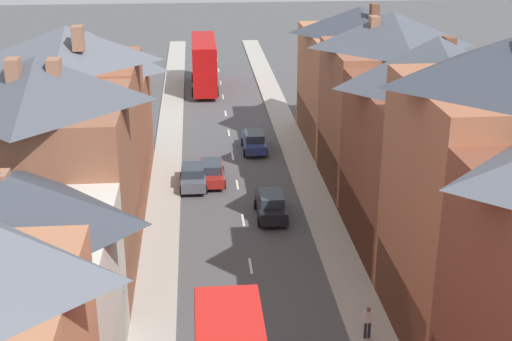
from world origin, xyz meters
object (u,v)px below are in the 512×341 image
object	(u,v)px
double_decker_bus_lead	(204,63)
car_near_blue	(271,205)
pedestrian_mid_right	(368,321)
car_near_silver	(193,176)
car_parked_left_a	(254,141)
car_parked_right_a	(212,172)

from	to	relation	value
double_decker_bus_lead	car_near_blue	world-z (taller)	double_decker_bus_lead
car_near_blue	pedestrian_mid_right	world-z (taller)	pedestrian_mid_right
car_near_silver	car_near_blue	bearing A→B (deg)	-48.19
car_parked_left_a	car_parked_right_a	bearing A→B (deg)	-119.25
double_decker_bus_lead	car_near_silver	world-z (taller)	double_decker_bus_lead
double_decker_bus_lead	car_near_silver	size ratio (longest dim) A/B	2.61
car_near_silver	double_decker_bus_lead	bearing A→B (deg)	87.31
car_parked_left_a	pedestrian_mid_right	size ratio (longest dim) A/B	2.73
double_decker_bus_lead	car_parked_left_a	bearing A→B (deg)	-79.84
double_decker_bus_lead	car_parked_right_a	distance (m)	26.65
car_near_blue	car_near_silver	world-z (taller)	car_near_blue
car_near_silver	car_parked_left_a	distance (m)	8.80
pedestrian_mid_right	car_parked_right_a	bearing A→B (deg)	108.03
car_near_blue	car_near_silver	size ratio (longest dim) A/B	1.05
double_decker_bus_lead	pedestrian_mid_right	bearing A→B (deg)	-81.98
car_near_blue	car_parked_left_a	xyz separation A→B (m)	(-0.00, 12.79, -0.04)
double_decker_bus_lead	car_parked_right_a	xyz separation A→B (m)	(0.01, -26.57, -2.02)
double_decker_bus_lead	car_near_silver	xyz separation A→B (m)	(-1.29, -27.46, -1.98)
car_near_silver	pedestrian_mid_right	size ratio (longest dim) A/B	2.57
car_near_silver	car_parked_right_a	world-z (taller)	car_near_silver
car_parked_left_a	pedestrian_mid_right	bearing A→B (deg)	-83.61
car_near_blue	car_parked_left_a	distance (m)	12.79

